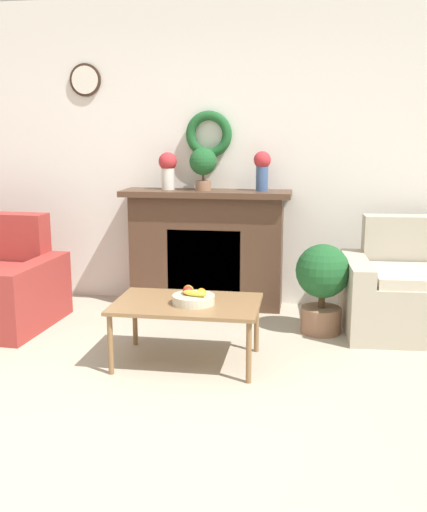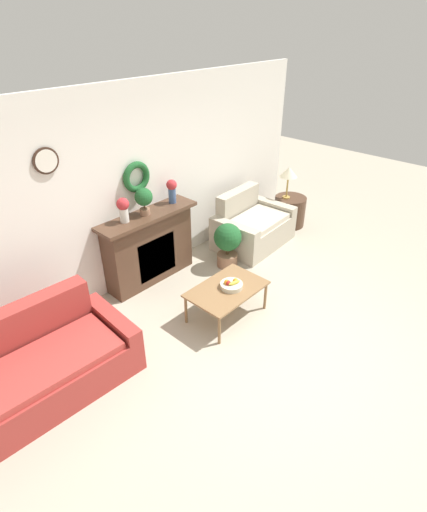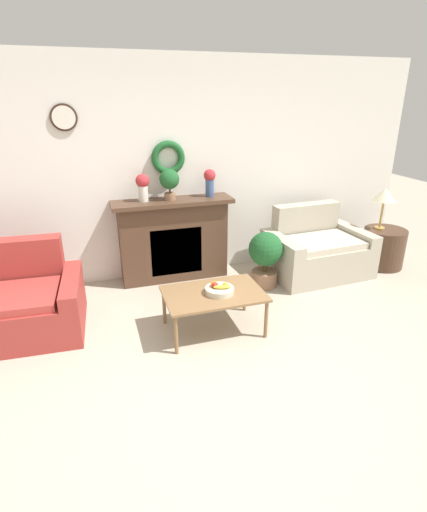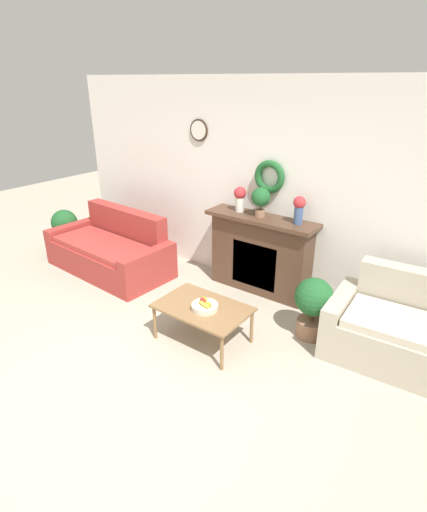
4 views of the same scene
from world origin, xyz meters
name	(u,v)px [view 1 (image 1 of 4)]	position (x,y,z in m)	size (l,w,h in m)	color
ground_plane	(128,432)	(0.00, 0.00, 0.00)	(16.00, 16.00, 0.00)	#ADA38E
wall_back	(208,154)	(0.00, 2.59, 1.35)	(6.80, 0.15, 2.70)	white
fireplace	(207,248)	(0.01, 2.38, 0.53)	(1.48, 0.41, 1.05)	#4C3323
loveseat_right	(427,293)	(1.85, 1.96, 0.31)	(1.33, 0.95, 0.88)	#B2A893
coffee_table	(187,307)	(0.11, 1.01, 0.39)	(0.98, 0.64, 0.43)	olive
fruit_bowl	(193,298)	(0.16, 0.98, 0.47)	(0.28, 0.28, 0.12)	beige
vase_on_mantel_left	(168,168)	(-0.33, 2.39, 1.24)	(0.16, 0.16, 0.33)	silver
vase_on_mantel_right	(262,168)	(0.50, 2.39, 1.25)	(0.15, 0.15, 0.34)	#3D5684
potted_plant_on_mantel	(203,164)	(-0.01, 2.37, 1.28)	(0.24, 0.24, 0.37)	#8E664C
potted_plant_floor_by_loveseat	(322,282)	(1.03, 1.79, 0.41)	(0.42, 0.42, 0.71)	#8E664C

